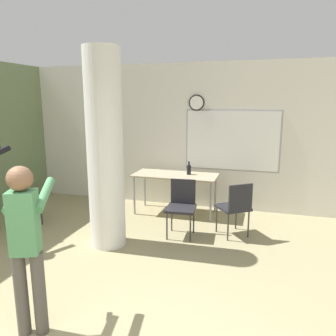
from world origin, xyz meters
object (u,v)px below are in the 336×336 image
person_playing_front (26,238)px  chair_table_right (235,205)px  chair_table_front (182,203)px  folding_table (175,177)px  chair_by_left_wall (23,195)px  bottle_on_table (189,169)px

person_playing_front → chair_table_right: bearing=60.0°
chair_table_front → person_playing_front: bearing=-106.4°
person_playing_front → folding_table: bearing=83.6°
chair_table_right → chair_table_front: size_ratio=1.00×
chair_by_left_wall → bottle_on_table: bearing=27.2°
folding_table → chair_table_front: 1.03m
chair_table_front → chair_by_left_wall: 2.72m
folding_table → bottle_on_table: bottle_on_table is taller
chair_table_right → bottle_on_table: bearing=137.5°
chair_table_front → chair_by_left_wall: same height
bottle_on_table → person_playing_front: size_ratio=0.16×
person_playing_front → chair_table_front: bearing=73.6°
chair_table_right → person_playing_front: bearing=-120.0°
bottle_on_table → chair_table_front: bottle_on_table is taller
bottle_on_table → chair_table_front: size_ratio=0.28×
chair_by_left_wall → person_playing_front: person_playing_front is taller
chair_by_left_wall → person_playing_front: size_ratio=0.56×
folding_table → person_playing_front: 3.53m
folding_table → bottle_on_table: size_ratio=6.35×
bottle_on_table → person_playing_front: bearing=-100.0°
chair_table_right → chair_table_front: same height
bottle_on_table → person_playing_front: person_playing_front is taller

